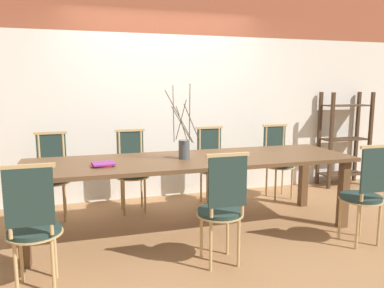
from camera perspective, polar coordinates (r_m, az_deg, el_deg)
name	(u,v)px	position (r m, az deg, el deg)	size (l,w,h in m)	color
ground_plane	(192,230)	(4.09, 0.00, -12.93)	(16.00, 16.00, 0.00)	#9E7047
wall_rear	(163,80)	(5.10, -4.39, 9.76)	(12.00, 0.06, 3.20)	white
dining_table	(192,166)	(3.89, 0.00, -3.35)	(3.39, 0.97, 0.78)	brown
chair_near_leftend	(33,224)	(3.01, -23.05, -11.11)	(0.41, 0.41, 0.99)	#233833
chair_near_left	(222,205)	(3.18, 4.62, -9.30)	(0.41, 0.41, 0.99)	#233833
chair_near_center	(365,191)	(3.93, 24.89, -6.57)	(0.41, 0.41, 0.99)	#233833
chair_far_leftend	(52,173)	(4.59, -20.57, -4.15)	(0.41, 0.41, 0.99)	#233833
chair_far_left	(132,168)	(4.61, -9.15, -3.62)	(0.41, 0.41, 0.99)	#233833
chair_far_center	(212,163)	(4.85, 3.06, -2.90)	(0.41, 0.41, 0.99)	#233833
chair_far_right	(278,159)	(5.24, 12.96, -2.21)	(0.41, 0.41, 0.99)	#233833
vase_centerpiece	(184,147)	(3.82, -1.23, -0.46)	(0.36, 0.34, 0.76)	#4C5156
book_stack	(103,164)	(3.61, -13.46, -3.02)	(0.23, 0.22, 0.03)	maroon
shelving_rack	(344,139)	(6.17, 22.19, 0.66)	(0.74, 0.33, 1.42)	#422D1E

